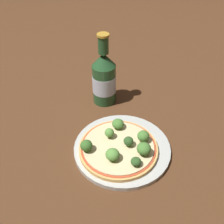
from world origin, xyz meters
TOP-DOWN VIEW (x-y plane):
  - ground_plane at (0.00, 0.00)m, footprint 3.00×3.00m
  - plate at (-0.02, -0.03)m, footprint 0.24×0.24m
  - pizza at (-0.03, -0.03)m, footprint 0.19×0.19m
  - broccoli_floret_0 at (-0.03, 0.01)m, footprint 0.02×0.02m
  - broccoli_floret_1 at (-0.05, -0.09)m, footprint 0.02×0.02m
  - broccoli_floret_2 at (-0.02, -0.04)m, footprint 0.02×0.02m
  - broccoli_floret_3 at (-0.01, -0.09)m, footprint 0.03×0.03m
  - broccoli_floret_4 at (0.02, -0.06)m, footprint 0.03×0.03m
  - broccoli_floret_5 at (0.01, 0.02)m, footprint 0.03×0.03m
  - broccoli_floret_6 at (-0.07, -0.04)m, footprint 0.03×0.03m
  - broccoli_floret_7 at (-0.09, 0.02)m, footprint 0.03×0.03m
  - beer_bottle at (0.10, 0.15)m, footprint 0.07×0.07m

SIDE VIEW (x-z plane):
  - ground_plane at x=0.00m, z-range 0.00..0.00m
  - plate at x=-0.02m, z-range 0.00..0.01m
  - pizza at x=-0.03m, z-range 0.01..0.03m
  - broccoli_floret_1 at x=-0.05m, z-range 0.03..0.05m
  - broccoli_floret_5 at x=0.01m, z-range 0.03..0.05m
  - broccoli_floret_2 at x=-0.02m, z-range 0.03..0.05m
  - broccoli_floret_0 at x=-0.03m, z-range 0.03..0.06m
  - broccoli_floret_6 at x=-0.07m, z-range 0.03..0.06m
  - broccoli_floret_7 at x=-0.09m, z-range 0.03..0.06m
  - broccoli_floret_4 at x=0.02m, z-range 0.03..0.06m
  - broccoli_floret_3 at x=-0.01m, z-range 0.03..0.06m
  - beer_bottle at x=0.10m, z-range -0.03..0.19m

